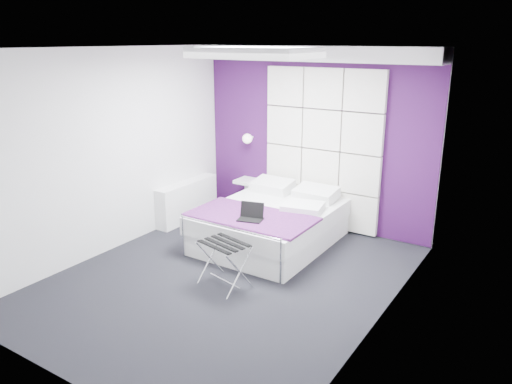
# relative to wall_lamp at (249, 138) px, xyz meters

# --- Properties ---
(floor) EXTENTS (4.40, 4.40, 0.00)m
(floor) POSITION_rel_wall_lamp_xyz_m (1.05, -2.06, -1.22)
(floor) COLOR black
(floor) RESTS_ON ground
(ceiling) EXTENTS (4.40, 4.40, 0.00)m
(ceiling) POSITION_rel_wall_lamp_xyz_m (1.05, -2.06, 1.38)
(ceiling) COLOR white
(ceiling) RESTS_ON wall_back
(wall_back) EXTENTS (3.60, 0.00, 3.60)m
(wall_back) POSITION_rel_wall_lamp_xyz_m (1.05, 0.14, 0.08)
(wall_back) COLOR white
(wall_back) RESTS_ON floor
(wall_left) EXTENTS (0.00, 4.40, 4.40)m
(wall_left) POSITION_rel_wall_lamp_xyz_m (-0.75, -2.06, 0.08)
(wall_left) COLOR white
(wall_left) RESTS_ON floor
(wall_right) EXTENTS (0.00, 4.40, 4.40)m
(wall_right) POSITION_rel_wall_lamp_xyz_m (2.85, -2.06, 0.08)
(wall_right) COLOR white
(wall_right) RESTS_ON floor
(accent_wall) EXTENTS (3.58, 0.02, 2.58)m
(accent_wall) POSITION_rel_wall_lamp_xyz_m (1.05, 0.13, 0.08)
(accent_wall) COLOR #380F43
(accent_wall) RESTS_ON wall_back
(soffit) EXTENTS (3.58, 0.50, 0.20)m
(soffit) POSITION_rel_wall_lamp_xyz_m (1.05, -0.11, 1.28)
(soffit) COLOR white
(soffit) RESTS_ON wall_back
(headboard) EXTENTS (1.80, 0.08, 2.30)m
(headboard) POSITION_rel_wall_lamp_xyz_m (1.20, 0.08, -0.05)
(headboard) COLOR silver
(headboard) RESTS_ON wall_back
(skylight) EXTENTS (1.36, 0.86, 0.12)m
(skylight) POSITION_rel_wall_lamp_xyz_m (1.05, -1.46, 1.33)
(skylight) COLOR white
(skylight) RESTS_ON ceiling
(wall_lamp) EXTENTS (0.15, 0.15, 0.15)m
(wall_lamp) POSITION_rel_wall_lamp_xyz_m (0.00, 0.00, 0.00)
(wall_lamp) COLOR white
(wall_lamp) RESTS_ON wall_back
(radiator) EXTENTS (0.22, 1.20, 0.60)m
(radiator) POSITION_rel_wall_lamp_xyz_m (-0.64, -0.76, -0.92)
(radiator) COLOR white
(radiator) RESTS_ON floor
(bed) EXTENTS (1.60, 1.92, 0.68)m
(bed) POSITION_rel_wall_lamp_xyz_m (0.93, -0.88, -0.93)
(bed) COLOR white
(bed) RESTS_ON floor
(nightstand) EXTENTS (0.44, 0.35, 0.05)m
(nightstand) POSITION_rel_wall_lamp_xyz_m (0.06, -0.04, -0.68)
(nightstand) COLOR white
(nightstand) RESTS_ON wall_back
(luggage_rack) EXTENTS (0.53, 0.39, 0.52)m
(luggage_rack) POSITION_rel_wall_lamp_xyz_m (1.13, -2.21, -0.96)
(luggage_rack) COLOR silver
(luggage_rack) RESTS_ON floor
(laptop) EXTENTS (0.30, 0.21, 0.22)m
(laptop) POSITION_rel_wall_lamp_xyz_m (1.01, -1.46, -0.63)
(laptop) COLOR black
(laptop) RESTS_ON bed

